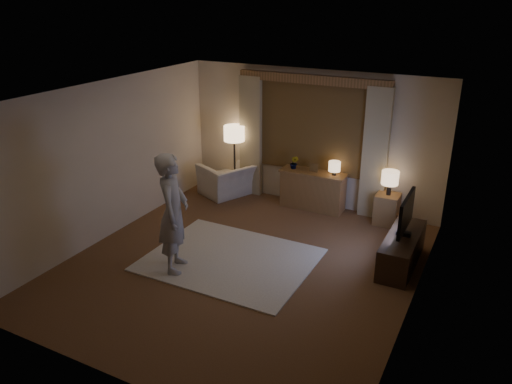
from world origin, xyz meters
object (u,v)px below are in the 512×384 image
Objects in this scene: side_table at (387,209)px; tv_stand at (402,250)px; sideboard at (313,191)px; person at (173,213)px; armchair at (227,179)px.

side_table is 1.46m from tv_stand.
person reaches higher than sideboard.
armchair is at bearing -178.64° from side_table.
person is (-2.41, -3.02, 0.64)m from side_table.
side_table is at bearing 112.36° from tv_stand.
sideboard is at bearing 144.84° from tv_stand.
side_table is 0.31× the size of person.
side_table is 3.92m from person.
sideboard is 0.86× the size of tv_stand.
tv_stand is at bearing -35.16° from sideboard.
armchair is 1.77× the size of side_table.
sideboard is at bearing -40.04° from person.
person is (-0.98, -3.07, 0.57)m from sideboard.
sideboard is 3.27m from person.
armchair is at bearing 161.48° from tv_stand.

